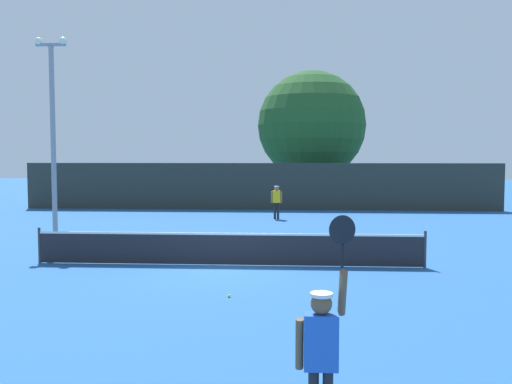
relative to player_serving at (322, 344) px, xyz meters
name	(u,v)px	position (x,y,z in m)	size (l,w,h in m)	color
ground_plane	(228,265)	(-2.19, 10.00, -1.14)	(120.00, 120.00, 0.00)	#235693
tennis_net	(228,248)	(-2.19, 10.00, -0.63)	(11.48, 0.08, 1.07)	#232328
perimeter_fence	(260,186)	(-2.19, 26.74, 0.25)	(28.29, 0.12, 2.77)	#2D332D
player_serving	(322,344)	(0.00, 0.00, 0.00)	(0.68, 0.40, 2.57)	blue
player_receiving	(277,199)	(-1.07, 21.96, -0.11)	(0.57, 0.25, 1.68)	yellow
tennis_ball	(229,296)	(-1.75, 6.32, -1.11)	(0.07, 0.07, 0.07)	#CCE033
light_pole	(53,126)	(-9.01, 13.73, 3.16)	(1.18, 0.28, 7.49)	gray
large_tree	(312,125)	(1.08, 32.69, 4.16)	(7.46, 7.46, 9.04)	brown
parked_car_near	(163,189)	(-9.70, 34.14, -0.36)	(2.17, 4.31, 1.69)	black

